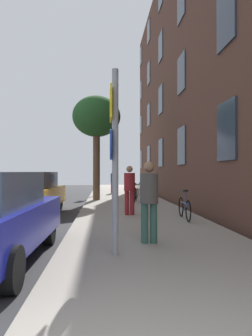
{
  "coord_description": "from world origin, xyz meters",
  "views": [
    {
      "loc": [
        -0.08,
        -1.37,
        1.63
      ],
      "look_at": [
        0.98,
        13.16,
        1.82
      ],
      "focal_mm": 32.17,
      "sensor_mm": 36.0,
      "label": 1
    }
  ],
  "objects_px": {
    "sign_post": "(114,150)",
    "pedestrian_2": "(113,180)",
    "tree_near": "(97,118)",
    "bicycle_1": "(135,194)",
    "pedestrian_0": "(149,196)",
    "bicycle_2": "(139,192)",
    "car_1": "(33,193)",
    "traffic_light": "(97,160)",
    "pedestrian_1": "(130,187)",
    "bicycle_0": "(184,208)"
  },
  "relations": [
    {
      "from": "pedestrian_1",
      "to": "bicycle_1",
      "type": "bearing_deg",
      "value": 81.61
    },
    {
      "from": "bicycle_0",
      "to": "pedestrian_0",
      "type": "bearing_deg",
      "value": -117.41
    },
    {
      "from": "sign_post",
      "to": "car_1",
      "type": "xyz_separation_m",
      "value": [
        -2.89,
        6.12,
        -1.19
      ]
    },
    {
      "from": "sign_post",
      "to": "pedestrian_1",
      "type": "distance_m",
      "value": 5.18
    },
    {
      "from": "car_1",
      "to": "pedestrian_0",
      "type": "bearing_deg",
      "value": -55.24
    },
    {
      "from": "bicycle_2",
      "to": "car_1",
      "type": "distance_m",
      "value": 7.08
    },
    {
      "from": "traffic_light",
      "to": "bicycle_0",
      "type": "distance_m",
      "value": 10.97
    },
    {
      "from": "sign_post",
      "to": "pedestrian_2",
      "type": "distance_m",
      "value": 15.83
    },
    {
      "from": "bicycle_0",
      "to": "pedestrian_1",
      "type": "height_order",
      "value": "pedestrian_1"
    },
    {
      "from": "tree_near",
      "to": "bicycle_0",
      "type": "xyz_separation_m",
      "value": [
        2.98,
        -6.9,
        -4.07
      ]
    },
    {
      "from": "traffic_light",
      "to": "pedestrian_2",
      "type": "relative_size",
      "value": 2.02
    },
    {
      "from": "pedestrian_1",
      "to": "bicycle_2",
      "type": "bearing_deg",
      "value": 80.2
    },
    {
      "from": "traffic_light",
      "to": "pedestrian_0",
      "type": "bearing_deg",
      "value": -83.99
    },
    {
      "from": "traffic_light",
      "to": "bicycle_2",
      "type": "distance_m",
      "value": 4.26
    },
    {
      "from": "sign_post",
      "to": "pedestrian_2",
      "type": "bearing_deg",
      "value": 88.31
    },
    {
      "from": "tree_near",
      "to": "traffic_light",
      "type": "bearing_deg",
      "value": 90.81
    },
    {
      "from": "tree_near",
      "to": "car_1",
      "type": "relative_size",
      "value": 1.26
    },
    {
      "from": "sign_post",
      "to": "bicycle_0",
      "type": "distance_m",
      "value": 4.86
    },
    {
      "from": "bicycle_0",
      "to": "bicycle_2",
      "type": "height_order",
      "value": "bicycle_0"
    },
    {
      "from": "car_1",
      "to": "sign_post",
      "type": "bearing_deg",
      "value": -64.75
    },
    {
      "from": "traffic_light",
      "to": "bicycle_1",
      "type": "xyz_separation_m",
      "value": [
        2.04,
        -4.64,
        -1.91
      ]
    },
    {
      "from": "bicycle_0",
      "to": "car_1",
      "type": "distance_m",
      "value": 5.72
    },
    {
      "from": "bicycle_1",
      "to": "bicycle_2",
      "type": "bearing_deg",
      "value": 76.49
    },
    {
      "from": "pedestrian_2",
      "to": "car_1",
      "type": "height_order",
      "value": "pedestrian_2"
    },
    {
      "from": "pedestrian_1",
      "to": "car_1",
      "type": "relative_size",
      "value": 0.39
    },
    {
      "from": "bicycle_2",
      "to": "car_1",
      "type": "xyz_separation_m",
      "value": [
        -4.7,
        -5.28,
        0.37
      ]
    },
    {
      "from": "sign_post",
      "to": "pedestrian_1",
      "type": "xyz_separation_m",
      "value": [
        0.72,
        5.04,
        -0.92
      ]
    },
    {
      "from": "pedestrian_2",
      "to": "car_1",
      "type": "distance_m",
      "value": 10.24
    },
    {
      "from": "sign_post",
      "to": "bicycle_1",
      "type": "xyz_separation_m",
      "value": [
        1.4,
        9.67,
        -1.54
      ]
    },
    {
      "from": "tree_near",
      "to": "pedestrian_2",
      "type": "xyz_separation_m",
      "value": [
        1.06,
        4.95,
        -3.5
      ]
    },
    {
      "from": "tree_near",
      "to": "pedestrian_2",
      "type": "height_order",
      "value": "tree_near"
    },
    {
      "from": "bicycle_1",
      "to": "traffic_light",
      "type": "bearing_deg",
      "value": 113.72
    },
    {
      "from": "pedestrian_0",
      "to": "pedestrian_2",
      "type": "xyz_separation_m",
      "value": [
        -0.31,
        14.95,
        -0.05
      ]
    },
    {
      "from": "sign_post",
      "to": "pedestrian_2",
      "type": "xyz_separation_m",
      "value": [
        0.47,
        15.79,
        -0.97
      ]
    },
    {
      "from": "pedestrian_0",
      "to": "pedestrian_2",
      "type": "height_order",
      "value": "pedestrian_0"
    },
    {
      "from": "sign_post",
      "to": "pedestrian_1",
      "type": "bearing_deg",
      "value": 81.93
    },
    {
      "from": "traffic_light",
      "to": "bicycle_2",
      "type": "bearing_deg",
      "value": -49.78
    },
    {
      "from": "bicycle_0",
      "to": "pedestrian_1",
      "type": "relative_size",
      "value": 1.0
    },
    {
      "from": "tree_near",
      "to": "car_1",
      "type": "distance_m",
      "value": 6.43
    },
    {
      "from": "traffic_light",
      "to": "pedestrian_2",
      "type": "height_order",
      "value": "traffic_light"
    },
    {
      "from": "bicycle_1",
      "to": "pedestrian_0",
      "type": "height_order",
      "value": "pedestrian_0"
    },
    {
      "from": "traffic_light",
      "to": "pedestrian_0",
      "type": "relative_size",
      "value": 1.92
    },
    {
      "from": "tree_near",
      "to": "bicycle_1",
      "type": "distance_m",
      "value": 4.67
    },
    {
      "from": "bicycle_2",
      "to": "traffic_light",
      "type": "bearing_deg",
      "value": 130.22
    },
    {
      "from": "pedestrian_0",
      "to": "traffic_light",
      "type": "bearing_deg",
      "value": 96.01
    },
    {
      "from": "traffic_light",
      "to": "tree_near",
      "type": "height_order",
      "value": "tree_near"
    },
    {
      "from": "tree_near",
      "to": "pedestrian_0",
      "type": "relative_size",
      "value": 3.25
    },
    {
      "from": "pedestrian_2",
      "to": "pedestrian_0",
      "type": "bearing_deg",
      "value": -88.81
    },
    {
      "from": "traffic_light",
      "to": "bicycle_0",
      "type": "bearing_deg",
      "value": -73.73
    },
    {
      "from": "bicycle_0",
      "to": "bicycle_1",
      "type": "relative_size",
      "value": 1.01
    }
  ]
}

